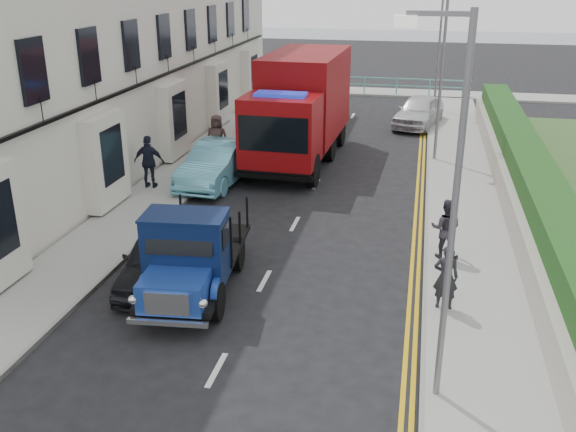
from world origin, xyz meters
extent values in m
plane|color=black|center=(0.00, 0.00, 0.00)|extent=(120.00, 120.00, 0.00)
cube|color=gray|center=(-5.20, 9.00, 0.06)|extent=(2.40, 38.00, 0.12)
cube|color=gray|center=(5.30, 9.00, 0.06)|extent=(2.60, 38.00, 0.12)
cube|color=gray|center=(0.00, 29.00, 0.06)|extent=(30.00, 2.50, 0.12)
plane|color=slate|center=(0.00, 60.00, 0.00)|extent=(120.00, 120.00, 0.00)
cube|color=black|center=(-6.35, 13.00, 3.60)|extent=(0.12, 28.00, 0.10)
cube|color=#B2AD9E|center=(6.60, 9.00, 0.55)|extent=(0.30, 28.00, 1.00)
cube|color=#144016|center=(7.30, 9.00, 0.95)|extent=(1.20, 28.00, 1.70)
cube|color=#59B2A5|center=(0.00, 28.20, 1.08)|extent=(13.00, 0.08, 0.06)
cube|color=#59B2A5|center=(0.00, 28.20, 0.65)|extent=(13.00, 0.06, 0.05)
cylinder|color=slate|center=(4.30, -2.00, 3.50)|extent=(0.12, 0.12, 7.00)
cube|color=slate|center=(3.80, -2.00, 6.90)|extent=(1.00, 0.08, 0.08)
cube|color=beige|center=(3.30, -2.00, 6.78)|extent=(0.35, 0.18, 0.18)
cylinder|color=slate|center=(4.30, 14.00, 3.50)|extent=(0.12, 0.12, 7.00)
cylinder|color=slate|center=(4.30, 24.00, 3.50)|extent=(0.12, 0.12, 7.00)
cylinder|color=black|center=(-2.24, -0.22, 0.45)|extent=(0.33, 0.91, 0.89)
cylinder|color=black|center=(-0.60, -0.07, 0.45)|extent=(0.33, 0.91, 0.89)
cylinder|color=black|center=(-2.48, 2.37, 0.45)|extent=(0.33, 0.91, 0.89)
cylinder|color=black|center=(-0.85, 2.53, 0.45)|extent=(0.33, 0.91, 0.89)
cube|color=black|center=(-1.54, 1.15, 0.58)|extent=(2.19, 4.62, 0.17)
cube|color=#1C3C98|center=(-1.38, -0.56, 0.91)|extent=(1.55, 1.34, 0.67)
cube|color=silver|center=(-1.32, -1.19, 0.91)|extent=(0.98, 0.17, 0.51)
cube|color=#0C1B44|center=(-1.48, 0.50, 1.44)|extent=(1.96, 1.29, 1.63)
cube|color=black|center=(-1.65, 2.26, 0.79)|extent=(2.20, 2.78, 0.11)
cylinder|color=black|center=(-2.47, 9.82, 0.62)|extent=(0.40, 1.26, 1.24)
cylinder|color=black|center=(-0.10, 9.74, 0.62)|extent=(0.40, 1.26, 1.24)
cylinder|color=black|center=(-2.35, 13.32, 0.62)|extent=(0.40, 1.26, 1.24)
cylinder|color=black|center=(0.02, 13.24, 0.62)|extent=(0.40, 1.26, 1.24)
cylinder|color=black|center=(-2.27, 15.81, 0.62)|extent=(0.40, 1.26, 1.24)
cylinder|color=black|center=(0.10, 15.73, 0.62)|extent=(0.40, 1.26, 1.24)
cube|color=black|center=(-1.19, 12.72, 0.85)|extent=(2.86, 8.00, 0.28)
cube|color=maroon|center=(-1.28, 9.78, 2.04)|extent=(2.79, 2.24, 2.49)
cube|color=black|center=(-1.32, 8.74, 2.15)|extent=(2.49, 0.17, 1.24)
cube|color=maroon|center=(-1.14, 13.96, 2.60)|extent=(3.02, 5.98, 3.40)
imported|color=black|center=(-2.60, 1.48, 0.68)|extent=(2.09, 4.16, 1.36)
imported|color=#65BED8|center=(-3.60, 9.42, 0.77)|extent=(2.01, 4.81, 1.55)
imported|color=#B1B1B6|center=(-3.60, 16.48, 0.61)|extent=(2.09, 4.37, 1.23)
imported|color=black|center=(-2.70, 22.92, 0.72)|extent=(3.08, 5.47, 1.44)
imported|color=silver|center=(3.50, 20.27, 0.77)|extent=(2.82, 4.80, 1.53)
imported|color=black|center=(4.47, 1.33, 0.91)|extent=(0.57, 0.38, 1.57)
imported|color=#2F2A34|center=(4.52, 4.20, 0.96)|extent=(0.88, 0.72, 1.67)
imported|color=black|center=(-5.72, 8.13, 1.07)|extent=(1.13, 0.52, 1.90)
imported|color=#483734|center=(-4.40, 11.87, 1.07)|extent=(0.96, 0.66, 1.90)
camera|label=1|loc=(3.64, -12.33, 7.56)|focal=40.00mm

